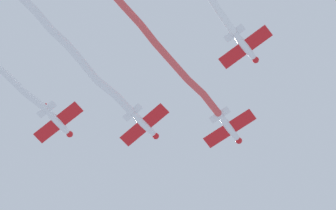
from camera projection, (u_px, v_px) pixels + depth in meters
name	position (u px, v px, depth m)	size (l,w,h in m)	color
airplane_lead	(229.00, 128.00, 90.10)	(4.88, 6.53, 1.63)	white
smoke_trail_lead	(164.00, 52.00, 86.82)	(19.62, 3.80, 1.83)	#DB4C4C
airplane_left_wing	(144.00, 124.00, 89.93)	(5.00, 6.61, 1.63)	white
smoke_trail_left_wing	(75.00, 54.00, 86.61)	(18.87, 3.92, 1.56)	white
airplane_right_wing	(245.00, 46.00, 86.69)	(4.94, 6.57, 1.63)	white
airplane_slot	(58.00, 122.00, 89.48)	(4.96, 6.58, 1.63)	white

